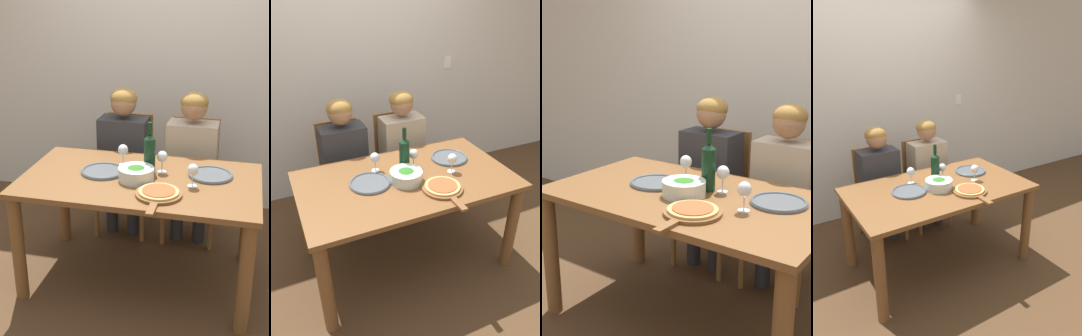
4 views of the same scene
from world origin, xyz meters
TOP-DOWN VIEW (x-y plane):
  - ground_plane at (0.00, 0.00)m, footprint 40.00×40.00m
  - back_wall at (0.00, 1.35)m, footprint 10.00×0.06m
  - dining_table at (0.00, 0.00)m, footprint 1.55×0.90m
  - chair_left at (-0.29, 0.76)m, footprint 0.42×0.42m
  - chair_right at (0.26, 0.76)m, footprint 0.42×0.42m
  - person_woman at (-0.29, 0.65)m, footprint 0.47×0.51m
  - person_man at (0.26, 0.65)m, footprint 0.47×0.51m
  - wine_bottle at (0.04, 0.11)m, footprint 0.08×0.08m
  - broccoli_bowl at (-0.02, -0.04)m, footprint 0.23×0.23m
  - dinner_plate_left at (-0.26, 0.03)m, footprint 0.29×0.29m
  - dinner_plate_right at (0.44, 0.14)m, footprint 0.29×0.29m
  - pizza_on_board at (0.17, -0.24)m, footprint 0.29×0.43m
  - wine_glass_left at (-0.17, 0.19)m, footprint 0.07×0.07m
  - wine_glass_right at (0.35, -0.06)m, footprint 0.07×0.07m
  - wine_glass_centre at (0.12, 0.13)m, footprint 0.07×0.07m

SIDE VIEW (x-z plane):
  - ground_plane at x=0.00m, z-range 0.00..0.00m
  - chair_left at x=-0.29m, z-range 0.02..0.98m
  - chair_right at x=0.26m, z-range 0.02..0.98m
  - dining_table at x=0.00m, z-range 0.25..1.02m
  - person_woman at x=-0.29m, z-range 0.12..1.32m
  - person_man at x=0.26m, z-range 0.12..1.32m
  - dinner_plate_left at x=-0.26m, z-range 0.77..0.79m
  - dinner_plate_right at x=0.44m, z-range 0.77..0.79m
  - pizza_on_board at x=0.17m, z-range 0.77..0.81m
  - broccoli_bowl at x=-0.02m, z-range 0.77..0.86m
  - wine_glass_left at x=-0.17m, z-range 0.80..0.95m
  - wine_glass_right at x=0.35m, z-range 0.80..0.95m
  - wine_glass_centre at x=0.12m, z-range 0.80..0.95m
  - wine_bottle at x=0.04m, z-range 0.74..1.09m
  - back_wall at x=0.00m, z-range 0.00..2.70m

